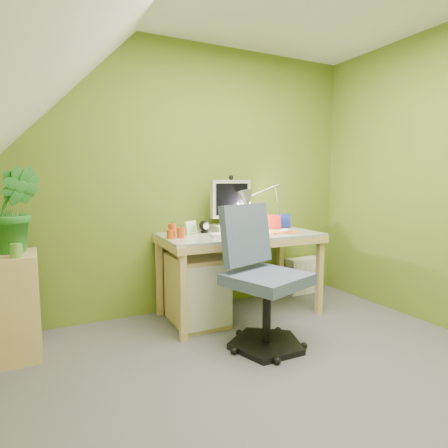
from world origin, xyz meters
name	(u,v)px	position (x,y,z in m)	size (l,w,h in m)	color
floor	(302,392)	(0.00, 0.00, -0.01)	(3.20, 3.20, 0.01)	#58585D
wall_back	(195,179)	(0.00, 1.60, 1.20)	(3.20, 0.01, 2.40)	olive
slope_ceiling	(109,12)	(-1.00, 0.00, 1.85)	(1.10, 3.20, 1.10)	white
desk	(240,274)	(0.27, 1.23, 0.37)	(1.36, 0.68, 0.73)	tan
monitor	(231,203)	(0.27, 1.41, 0.98)	(0.37, 0.21, 0.50)	#B5B2A3
speaker_left	(204,227)	(0.00, 1.39, 0.78)	(0.09, 0.09, 0.11)	black
speaker_right	(257,223)	(0.54, 1.39, 0.79)	(0.09, 0.09, 0.11)	black
keyboard	(240,235)	(0.19, 1.09, 0.74)	(0.47, 0.15, 0.02)	white
mousepad	(285,232)	(0.65, 1.09, 0.73)	(0.24, 0.17, 0.01)	#D85F21
mouse	(285,231)	(0.65, 1.09, 0.75)	(0.10, 0.06, 0.03)	white
amber_tumbler	(262,228)	(0.45, 1.15, 0.77)	(0.07, 0.07, 0.08)	#895A13
candle_cluster	(174,231)	(-0.33, 1.24, 0.79)	(0.15, 0.13, 0.11)	#C84511
photo_frame_red	(273,222)	(0.69, 1.35, 0.80)	(0.15, 0.02, 0.13)	#AF2112
photo_frame_blue	(283,221)	(0.83, 1.39, 0.80)	(0.15, 0.02, 0.13)	#16299C
photo_frame_green	(191,228)	(-0.13, 1.37, 0.79)	(0.13, 0.02, 0.11)	#B0BB80
desk_lamp	(272,197)	(0.72, 1.41, 1.03)	(0.56, 0.24, 0.60)	silver
side_ledge	(18,305)	(-1.45, 1.20, 0.35)	(0.26, 0.40, 0.71)	tan
potted_plant	(15,210)	(-1.43, 1.25, 1.00)	(0.32, 0.26, 0.58)	#277627
green_cup	(16,251)	(-1.43, 1.05, 0.75)	(0.07, 0.07, 0.09)	#5C923C
task_chair	(267,276)	(0.13, 0.57, 0.52)	(0.58, 0.58, 1.04)	#455371
radiator	(304,275)	(1.19, 1.50, 0.19)	(0.37, 0.15, 0.37)	white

